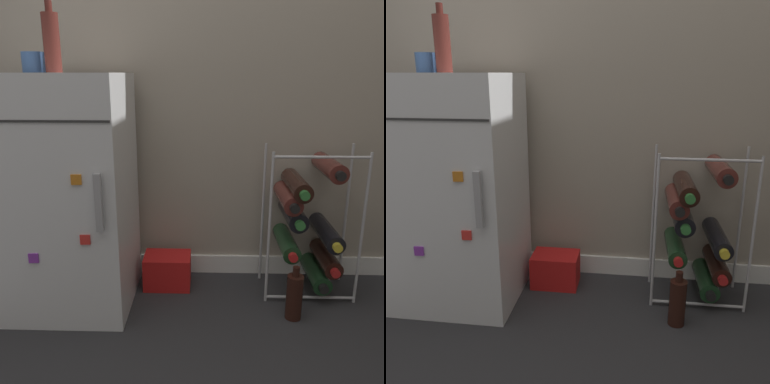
{
  "view_description": "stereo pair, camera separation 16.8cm",
  "coord_description": "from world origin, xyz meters",
  "views": [
    {
      "loc": [
        0.08,
        -1.15,
        0.95
      ],
      "look_at": [
        0.02,
        0.47,
        0.48
      ],
      "focal_mm": 38.0,
      "sensor_mm": 36.0,
      "label": 1
    },
    {
      "loc": [
        0.24,
        -1.13,
        0.95
      ],
      "look_at": [
        0.02,
        0.47,
        0.48
      ],
      "focal_mm": 38.0,
      "sensor_mm": 36.0,
      "label": 2
    }
  ],
  "objects": [
    {
      "name": "ground_plane",
      "position": [
        0.0,
        0.0,
        0.0
      ],
      "size": [
        14.0,
        14.0,
        0.0
      ],
      "primitive_type": "plane",
      "color": "#28282B"
    },
    {
      "name": "wall_back",
      "position": [
        0.0,
        0.72,
        1.24
      ],
      "size": [
        7.03,
        0.07,
        2.5
      ],
      "color": "#9E9384",
      "rests_on": "ground_plane"
    },
    {
      "name": "mini_fridge",
      "position": [
        -0.49,
        0.41,
        0.48
      ],
      "size": [
        0.51,
        0.49,
        0.95
      ],
      "color": "silver",
      "rests_on": "ground_plane"
    },
    {
      "name": "wine_rack",
      "position": [
        0.52,
        0.52,
        0.33
      ],
      "size": [
        0.39,
        0.33,
        0.66
      ],
      "color": "#B2B2B7",
      "rests_on": "ground_plane"
    },
    {
      "name": "soda_box",
      "position": [
        -0.09,
        0.54,
        0.08
      ],
      "size": [
        0.21,
        0.15,
        0.15
      ],
      "color": "red",
      "rests_on": "ground_plane"
    },
    {
      "name": "fridge_top_cup",
      "position": [
        -0.59,
        0.47,
        0.99
      ],
      "size": [
        0.08,
        0.08,
        0.08
      ],
      "color": "#335184",
      "rests_on": "mini_fridge"
    },
    {
      "name": "fridge_top_bottle",
      "position": [
        -0.49,
        0.43,
        1.06
      ],
      "size": [
        0.06,
        0.06,
        0.25
      ],
      "color": "#56231E",
      "rests_on": "mini_fridge"
    },
    {
      "name": "loose_bottle_floor",
      "position": [
        0.44,
        0.3,
        0.1
      ],
      "size": [
        0.07,
        0.07,
        0.23
      ],
      "color": "black",
      "rests_on": "ground_plane"
    }
  ]
}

